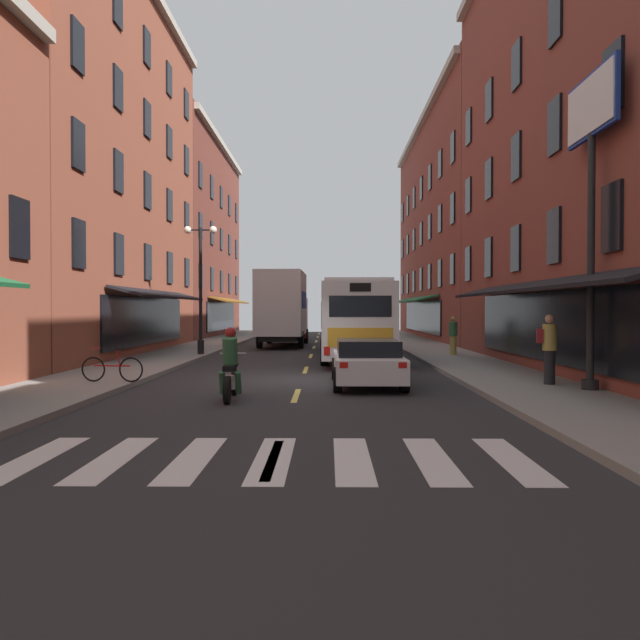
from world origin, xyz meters
TOP-DOWN VIEW (x-y plane):
  - ground_plane at (0.00, 0.00)m, footprint 34.80×80.00m
  - lane_centre_dashes at (0.00, -0.25)m, footprint 0.14×73.90m
  - crosswalk_near at (0.00, -10.00)m, footprint 7.10×2.80m
  - sidewalk_left at (-5.90, 0.00)m, footprint 3.00×80.00m
  - sidewalk_right at (5.90, 0.00)m, footprint 3.00×80.00m
  - billboard_sign at (7.05, -3.39)m, footprint 0.40×2.79m
  - transit_bus at (1.79, 8.25)m, footprint 2.70×12.04m
  - box_truck at (-1.73, 16.86)m, footprint 2.58×8.25m
  - sedan_near at (-1.89, 26.27)m, footprint 1.94×4.59m
  - sedan_mid at (1.82, -1.50)m, footprint 1.89×4.37m
  - motorcycle_rider at (-1.46, -4.22)m, footprint 0.62×2.07m
  - bicycle_near at (-4.96, -1.90)m, footprint 1.71×0.48m
  - pedestrian_near at (6.43, -2.30)m, footprint 0.52×0.38m
  - pedestrian_mid at (6.09, 8.50)m, footprint 0.36×0.36m
  - street_lamp_twin at (-4.72, 8.69)m, footprint 1.42×0.32m

SIDE VIEW (x-z plane):
  - ground_plane at x=0.00m, z-range -0.10..0.00m
  - lane_centre_dashes at x=0.00m, z-range 0.00..0.01m
  - crosswalk_near at x=0.00m, z-range 0.00..0.01m
  - sidewalk_left at x=-5.90m, z-range 0.00..0.14m
  - sidewalk_right at x=5.90m, z-range 0.00..0.14m
  - bicycle_near at x=-4.96m, z-range 0.05..0.96m
  - sedan_mid at x=1.82m, z-range 0.03..1.28m
  - motorcycle_rider at x=-1.46m, z-range -0.12..1.54m
  - sedan_near at x=-1.89m, z-range 0.01..1.43m
  - pedestrian_mid at x=6.09m, z-range 0.16..1.79m
  - pedestrian_near at x=6.43m, z-range 0.20..1.99m
  - transit_bus at x=1.79m, z-range 0.08..3.23m
  - box_truck at x=-1.73m, z-range 0.05..4.13m
  - street_lamp_twin at x=-4.72m, z-range 0.43..5.93m
  - billboard_sign at x=7.05m, z-range 2.10..9.64m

